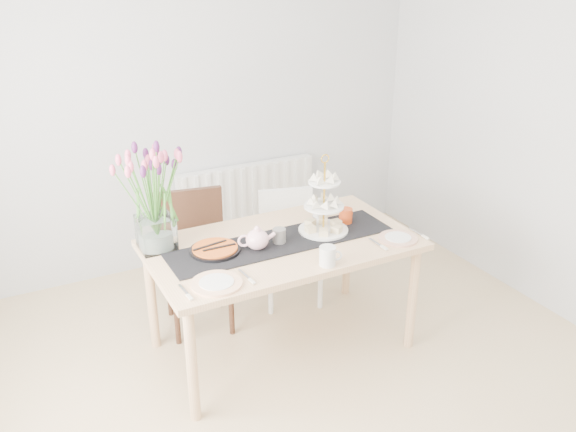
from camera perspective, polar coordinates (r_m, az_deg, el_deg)
name	(u,v)px	position (r m, az deg, el deg)	size (l,w,h in m)	color
room_shell	(338,204)	(2.79, 4.68, 1.10)	(4.50, 4.50, 4.50)	tan
radiator	(247,199)	(5.13, -3.85, 1.62)	(1.20, 0.08, 0.60)	white
dining_table	(282,253)	(3.71, -0.58, -3.51)	(1.60, 0.90, 0.75)	tan
chair_brown	(194,249)	(4.12, -8.79, -3.06)	(0.52, 0.52, 0.92)	#321D12
chair_white	(288,237)	(4.41, 0.03, -2.01)	(0.48, 0.48, 0.80)	white
table_runner	(282,241)	(3.68, -0.58, -2.39)	(1.40, 0.35, 0.01)	black
tulip_vase	(151,184)	(3.53, -12.66, 2.91)	(0.73, 0.73, 0.63)	silver
cake_stand	(324,213)	(3.76, 3.36, 0.30)	(0.31, 0.31, 0.46)	gold
teapot	(257,239)	(3.56, -2.90, -2.20)	(0.22, 0.18, 0.14)	white
cream_jug	(320,210)	(4.01, 3.03, 0.56)	(0.09, 0.09, 0.09)	silver
tart_tin	(215,250)	(3.57, -6.84, -3.17)	(0.30, 0.30, 0.04)	black
mug_grey	(279,236)	(3.64, -0.83, -1.90)	(0.08, 0.08, 0.09)	slate
mug_white	(328,256)	(3.40, 3.72, -3.76)	(0.09, 0.09, 0.11)	silver
mug_orange	(346,216)	(3.92, 5.42, -0.01)	(0.09, 0.09, 0.10)	#D44517
plate_left	(216,283)	(3.25, -6.71, -6.28)	(0.28, 0.28, 0.01)	white
plate_right	(398,238)	(3.77, 10.26, -2.07)	(0.24, 0.24, 0.01)	white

